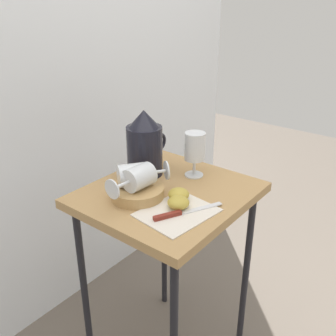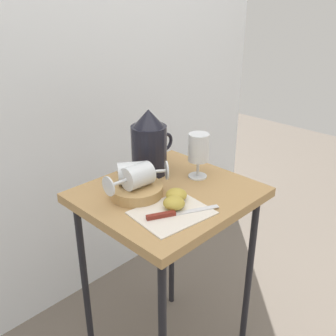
{
  "view_description": "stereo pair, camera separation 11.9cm",
  "coord_description": "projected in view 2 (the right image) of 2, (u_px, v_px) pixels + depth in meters",
  "views": [
    {
      "loc": [
        -0.85,
        -0.68,
        1.31
      ],
      "look_at": [
        0.0,
        0.0,
        0.81
      ],
      "focal_mm": 41.18,
      "sensor_mm": 36.0,
      "label": 1
    },
    {
      "loc": [
        -0.78,
        -0.76,
        1.31
      ],
      "look_at": [
        0.0,
        0.0,
        0.81
      ],
      "focal_mm": 41.18,
      "sensor_mm": 36.0,
      "label": 2
    }
  ],
  "objects": [
    {
      "name": "curtain_drape",
      "position": [
        60.0,
        63.0,
        1.46
      ],
      "size": [
        2.4,
        0.03,
        2.14
      ],
      "primitive_type": "cube",
      "color": "white",
      "rests_on": "ground_plane"
    },
    {
      "name": "table",
      "position": [
        168.0,
        213.0,
        1.26
      ],
      "size": [
        0.52,
        0.47,
        0.73
      ],
      "color": "#AD8451",
      "rests_on": "ground_plane"
    },
    {
      "name": "linen_napkin",
      "position": [
        172.0,
        213.0,
        1.1
      ],
      "size": [
        0.23,
        0.19,
        0.0
      ],
      "primitive_type": "cube",
      "rotation": [
        0.0,
        0.0,
        -0.12
      ],
      "color": "silver",
      "rests_on": "table"
    },
    {
      "name": "basket_tray",
      "position": [
        137.0,
        191.0,
        1.19
      ],
      "size": [
        0.16,
        0.16,
        0.03
      ],
      "primitive_type": "cylinder",
      "color": "tan",
      "rests_on": "table"
    },
    {
      "name": "pitcher",
      "position": [
        149.0,
        148.0,
        1.32
      ],
      "size": [
        0.17,
        0.12,
        0.23
      ],
      "color": "black",
      "rests_on": "table"
    },
    {
      "name": "wine_glass_upright",
      "position": [
        198.0,
        150.0,
        1.29
      ],
      "size": [
        0.07,
        0.07,
        0.16
      ],
      "color": "silver",
      "rests_on": "table"
    },
    {
      "name": "wine_glass_tipped_near",
      "position": [
        134.0,
        173.0,
        1.19
      ],
      "size": [
        0.16,
        0.14,
        0.07
      ],
      "color": "silver",
      "rests_on": "basket_tray"
    },
    {
      "name": "wine_glass_tipped_far",
      "position": [
        136.0,
        176.0,
        1.16
      ],
      "size": [
        0.16,
        0.08,
        0.07
      ],
      "color": "silver",
      "rests_on": "basket_tray"
    },
    {
      "name": "apple_half_left",
      "position": [
        174.0,
        203.0,
        1.11
      ],
      "size": [
        0.06,
        0.06,
        0.04
      ],
      "primitive_type": "ellipsoid",
      "color": "#B29938",
      "rests_on": "linen_napkin"
    },
    {
      "name": "apple_half_right",
      "position": [
        176.0,
        195.0,
        1.16
      ],
      "size": [
        0.06,
        0.06,
        0.04
      ],
      "primitive_type": "ellipsoid",
      "color": "#B29938",
      "rests_on": "linen_napkin"
    },
    {
      "name": "knife",
      "position": [
        172.0,
        214.0,
        1.09
      ],
      "size": [
        0.2,
        0.11,
        0.01
      ],
      "color": "silver",
      "rests_on": "linen_napkin"
    }
  ]
}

